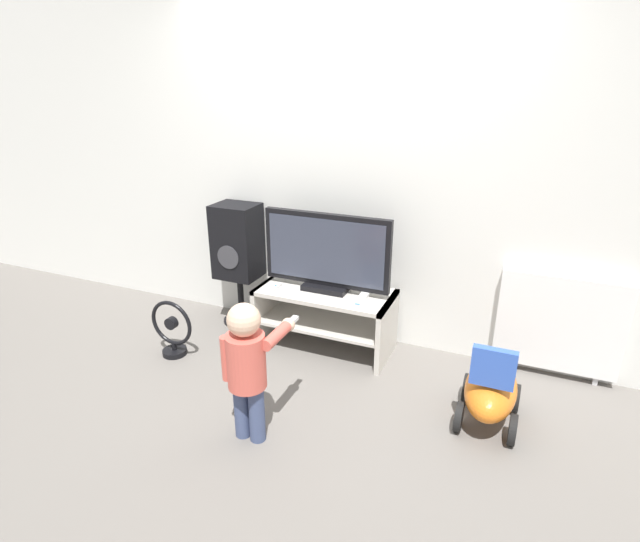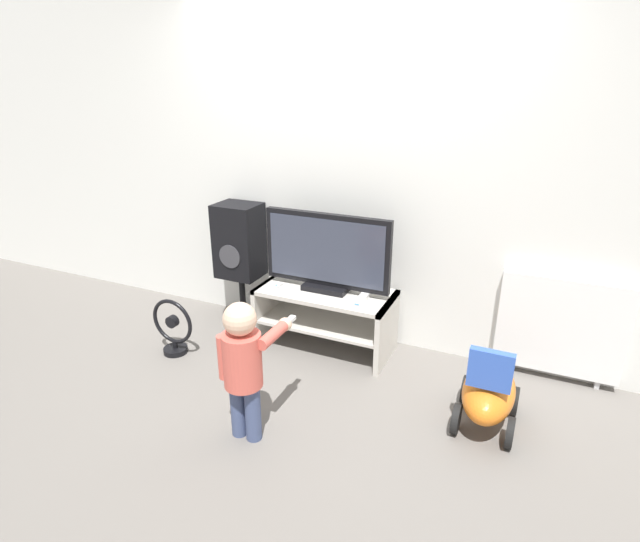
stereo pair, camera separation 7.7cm
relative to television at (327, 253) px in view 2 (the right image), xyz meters
name	(u,v)px [view 2 (the right image)]	position (x,y,z in m)	size (l,w,h in m)	color
ground_plane	(312,361)	(0.00, -0.26, -0.75)	(16.00, 16.00, 0.00)	slate
wall_back	(344,169)	(0.00, 0.30, 0.55)	(10.00, 0.06, 2.60)	silver
tv_stand	(325,310)	(0.00, -0.02, -0.44)	(1.00, 0.48, 0.47)	beige
television	(327,253)	(0.00, 0.00, 0.00)	(0.95, 0.20, 0.57)	black
game_console	(361,300)	(0.31, -0.10, -0.26)	(0.05, 0.18, 0.04)	white
remote_primary	(276,287)	(-0.35, -0.13, -0.27)	(0.04, 0.13, 0.03)	white
child	(244,360)	(0.01, -1.13, -0.25)	(0.32, 0.47, 0.84)	#3F4C72
speaker_tower	(239,244)	(-0.81, 0.10, -0.07)	(0.34, 0.31, 1.00)	black
floor_fan	(173,329)	(-0.98, -0.57, -0.55)	(0.35, 0.18, 0.43)	black
ride_on_toy	(489,392)	(1.23, -0.46, -0.53)	(0.33, 0.58, 0.57)	orange
radiator	(561,326)	(1.58, 0.23, -0.35)	(0.79, 0.08, 0.73)	white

